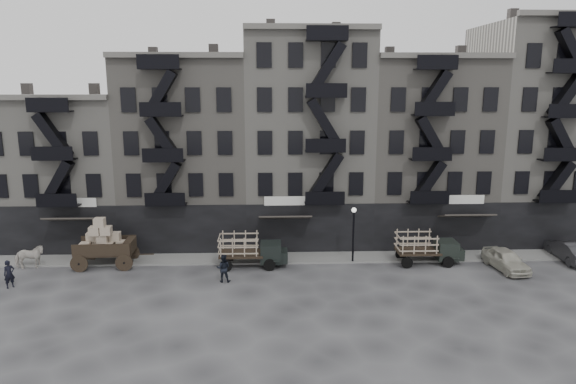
{
  "coord_description": "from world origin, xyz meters",
  "views": [
    {
      "loc": [
        -3.1,
        -33.66,
        13.22
      ],
      "look_at": [
        -1.79,
        4.0,
        5.19
      ],
      "focal_mm": 32.0,
      "sensor_mm": 36.0,
      "label": 1
    }
  ],
  "objects_px": {
    "car_east": "(506,260)",
    "pedestrian_mid": "(223,268)",
    "car_far": "(569,251)",
    "stake_truck_east": "(427,246)",
    "horse": "(29,257)",
    "stake_truck_west": "(251,248)",
    "pedestrian_west": "(9,274)",
    "wagon": "(103,238)"
  },
  "relations": [
    {
      "from": "car_far",
      "to": "pedestrian_west",
      "type": "distance_m",
      "value": 39.98
    },
    {
      "from": "horse",
      "to": "stake_truck_west",
      "type": "bearing_deg",
      "value": -99.72
    },
    {
      "from": "horse",
      "to": "car_far",
      "type": "xyz_separation_m",
      "value": [
        40.1,
        0.37,
        -0.11
      ]
    },
    {
      "from": "car_far",
      "to": "pedestrian_west",
      "type": "relative_size",
      "value": 2.55
    },
    {
      "from": "wagon",
      "to": "pedestrian_west",
      "type": "distance_m",
      "value": 6.39
    },
    {
      "from": "car_east",
      "to": "car_far",
      "type": "height_order",
      "value": "car_far"
    },
    {
      "from": "wagon",
      "to": "car_east",
      "type": "bearing_deg",
      "value": -5.35
    },
    {
      "from": "horse",
      "to": "pedestrian_mid",
      "type": "bearing_deg",
      "value": -111.14
    },
    {
      "from": "wagon",
      "to": "pedestrian_mid",
      "type": "height_order",
      "value": "wagon"
    },
    {
      "from": "stake_truck_east",
      "to": "pedestrian_west",
      "type": "bearing_deg",
      "value": -172.73
    },
    {
      "from": "car_far",
      "to": "pedestrian_west",
      "type": "bearing_deg",
      "value": 7.3
    },
    {
      "from": "car_east",
      "to": "pedestrian_west",
      "type": "bearing_deg",
      "value": 176.65
    },
    {
      "from": "wagon",
      "to": "horse",
      "type": "bearing_deg",
      "value": -177.89
    },
    {
      "from": "horse",
      "to": "stake_truck_west",
      "type": "distance_m",
      "value": 16.04
    },
    {
      "from": "stake_truck_east",
      "to": "pedestrian_mid",
      "type": "distance_m",
      "value": 15.15
    },
    {
      "from": "stake_truck_west",
      "to": "stake_truck_east",
      "type": "height_order",
      "value": "stake_truck_west"
    },
    {
      "from": "pedestrian_mid",
      "to": "stake_truck_west",
      "type": "bearing_deg",
      "value": -118.5
    },
    {
      "from": "wagon",
      "to": "car_east",
      "type": "xyz_separation_m",
      "value": [
        29.19,
        -1.72,
        -1.37
      ]
    },
    {
      "from": "car_east",
      "to": "pedestrian_west",
      "type": "xyz_separation_m",
      "value": [
        -34.13,
        -2.17,
        0.19
      ]
    },
    {
      "from": "car_east",
      "to": "pedestrian_west",
      "type": "distance_m",
      "value": 34.2
    },
    {
      "from": "horse",
      "to": "car_east",
      "type": "height_order",
      "value": "horse"
    },
    {
      "from": "horse",
      "to": "stake_truck_east",
      "type": "height_order",
      "value": "stake_truck_east"
    },
    {
      "from": "car_far",
      "to": "stake_truck_east",
      "type": "bearing_deg",
      "value": 3.1
    },
    {
      "from": "stake_truck_east",
      "to": "car_east",
      "type": "xyz_separation_m",
      "value": [
        5.33,
        -1.45,
        -0.64
      ]
    },
    {
      "from": "pedestrian_west",
      "to": "pedestrian_mid",
      "type": "distance_m",
      "value": 13.97
    },
    {
      "from": "horse",
      "to": "stake_truck_east",
      "type": "distance_m",
      "value": 29.11
    },
    {
      "from": "stake_truck_west",
      "to": "car_far",
      "type": "relative_size",
      "value": 1.04
    },
    {
      "from": "horse",
      "to": "wagon",
      "type": "distance_m",
      "value": 5.4
    },
    {
      "from": "wagon",
      "to": "pedestrian_mid",
      "type": "bearing_deg",
      "value": -22.22
    },
    {
      "from": "horse",
      "to": "car_far",
      "type": "distance_m",
      "value": 40.1
    },
    {
      "from": "stake_truck_east",
      "to": "car_far",
      "type": "xyz_separation_m",
      "value": [
        11.0,
        0.27,
        -0.6
      ]
    },
    {
      "from": "stake_truck_east",
      "to": "car_east",
      "type": "bearing_deg",
      "value": -15.06
    },
    {
      "from": "stake_truck_east",
      "to": "car_far",
      "type": "relative_size",
      "value": 1.02
    },
    {
      "from": "stake_truck_east",
      "to": "horse",
      "type": "bearing_deg",
      "value": -179.69
    },
    {
      "from": "car_east",
      "to": "pedestrian_mid",
      "type": "bearing_deg",
      "value": 177.57
    },
    {
      "from": "wagon",
      "to": "car_far",
      "type": "distance_m",
      "value": 34.89
    },
    {
      "from": "pedestrian_west",
      "to": "pedestrian_mid",
      "type": "xyz_separation_m",
      "value": [
        13.96,
        0.56,
        0.03
      ]
    },
    {
      "from": "pedestrian_mid",
      "to": "pedestrian_west",
      "type": "bearing_deg",
      "value": 5.27
    },
    {
      "from": "stake_truck_west",
      "to": "pedestrian_west",
      "type": "distance_m",
      "value": 16.1
    },
    {
      "from": "wagon",
      "to": "stake_truck_west",
      "type": "xyz_separation_m",
      "value": [
        10.79,
        -0.45,
        -0.7
      ]
    },
    {
      "from": "car_far",
      "to": "wagon",
      "type": "bearing_deg",
      "value": 1.72
    },
    {
      "from": "stake_truck_west",
      "to": "car_far",
      "type": "bearing_deg",
      "value": 1.1
    }
  ]
}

